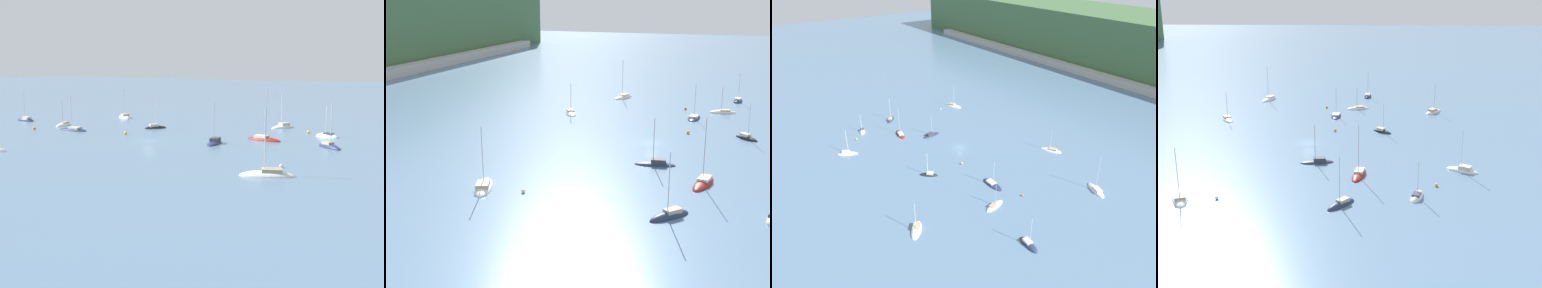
{
  "view_description": "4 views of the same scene",
  "coord_description": "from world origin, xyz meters",
  "views": [
    {
      "loc": [
        -62.3,
        95.97,
        17.91
      ],
      "look_at": [
        -15.04,
        7.94,
        1.65
      ],
      "focal_mm": 50.0,
      "sensor_mm": 36.0,
      "label": 1
    },
    {
      "loc": [
        -105.95,
        -19.85,
        30.29
      ],
      "look_at": [
        -17.56,
        10.23,
        3.63
      ],
      "focal_mm": 50.0,
      "sensor_mm": 36.0,
      "label": 2
    },
    {
      "loc": [
        98.34,
        -67.22,
        63.61
      ],
      "look_at": [
        2.57,
        0.18,
        2.45
      ],
      "focal_mm": 35.0,
      "sensor_mm": 36.0,
      "label": 3
    },
    {
      "loc": [
        -125.18,
        -14.0,
        40.52
      ],
      "look_at": [
        -9.73,
        -10.61,
        2.98
      ],
      "focal_mm": 50.0,
      "sensor_mm": 36.0,
      "label": 4
    }
  ],
  "objects": [
    {
      "name": "sailboat_2",
      "position": [
        -36.71,
        -9.79,
        0.11
      ],
      "size": [
        6.37,
        5.9,
        10.48
      ],
      "rotation": [
        0.0,
        0.0,
        2.42
      ],
      "color": "#232D4C",
      "rests_on": "ground_plane"
    },
    {
      "name": "sailboat_0",
      "position": [
        34.33,
        -11.8,
        0.06
      ],
      "size": [
        3.9,
        7.33,
        7.58
      ],
      "rotation": [
        0.0,
        0.0,
        1.83
      ],
      "color": "white",
      "rests_on": "ground_plane"
    },
    {
      "name": "sailboat_6",
      "position": [
        -14.24,
        -3.52,
        0.15
      ],
      "size": [
        3.56,
        7.71,
        9.27
      ],
      "rotation": [
        0.0,
        0.0,
        1.73
      ],
      "color": "#232D4C",
      "rests_on": "ground_plane"
    },
    {
      "name": "mooring_buoy_0",
      "position": [
        10.21,
        -6.1,
        0.36
      ],
      "size": [
        0.72,
        0.72,
        0.72
      ],
      "color": "yellow",
      "rests_on": "ground_plane"
    },
    {
      "name": "sailboat_12",
      "position": [
        45.75,
        17.64,
        0.11
      ],
      "size": [
        8.54,
        5.39,
        12.17
      ],
      "rotation": [
        0.0,
        0.0,
        2.76
      ],
      "color": "silver",
      "rests_on": "ground_plane"
    },
    {
      "name": "sailboat_5",
      "position": [
        30.62,
        -34.41,
        0.1
      ],
      "size": [
        7.32,
        6.46,
        9.55
      ],
      "rotation": [
        0.0,
        0.0,
        5.63
      ],
      "color": "silver",
      "rests_on": "ground_plane"
    },
    {
      "name": "sailboat_3",
      "position": [
        25.61,
        -5.51,
        0.08
      ],
      "size": [
        8.32,
        2.92,
        9.1
      ],
      "rotation": [
        0.0,
        0.0,
        6.28
      ],
      "color": "#232D4C",
      "rests_on": "ground_plane"
    },
    {
      "name": "mooring_buoy_3",
      "position": [
        35.17,
        -2.11,
        0.31
      ],
      "size": [
        0.63,
        0.63,
        0.63
      ],
      "color": "orange",
      "rests_on": "ground_plane"
    },
    {
      "name": "sailboat_11",
      "position": [
        51.01,
        -14.82,
        0.09
      ],
      "size": [
        6.55,
        2.92,
        9.16
      ],
      "rotation": [
        0.0,
        0.0,
        6.17
      ],
      "color": "#232D4C",
      "rests_on": "ground_plane"
    },
    {
      "name": "sailboat_7",
      "position": [
        20.74,
        25.25,
        0.08
      ],
      "size": [
        8.03,
        5.66,
        8.8
      ],
      "rotation": [
        0.0,
        0.0,
        3.59
      ],
      "color": "white",
      "rests_on": "ground_plane"
    },
    {
      "name": "sailboat_1",
      "position": [
        -34.81,
        20.36,
        0.1
      ],
      "size": [
        9.05,
        5.71,
        10.87
      ],
      "rotation": [
        0.0,
        0.0,
        0.36
      ],
      "color": "white",
      "rests_on": "ground_plane"
    },
    {
      "name": "sailboat_10",
      "position": [
        -32.67,
        -23.86,
        0.06
      ],
      "size": [
        6.04,
        3.77,
        8.04
      ],
      "rotation": [
        0.0,
        0.0,
        5.95
      ],
      "color": "white",
      "rests_on": "ground_plane"
    },
    {
      "name": "sailboat_8",
      "position": [
        -21.68,
        -12.81,
        0.11
      ],
      "size": [
        8.6,
        3.98,
        11.96
      ],
      "rotation": [
        0.0,
        0.0,
        2.96
      ],
      "color": "maroon",
      "rests_on": "ground_plane"
    },
    {
      "name": "mooring_buoy_1",
      "position": [
        -27.19,
        -28.17,
        0.34
      ],
      "size": [
        0.67,
        0.67,
        0.67
      ],
      "color": "yellow",
      "rests_on": "ground_plane"
    },
    {
      "name": "sailboat_9",
      "position": [
        -18.52,
        -34.8,
        0.13
      ],
      "size": [
        5.55,
        7.31,
        9.83
      ],
      "rotation": [
        0.0,
        0.0,
        1.06
      ],
      "color": "white",
      "rests_on": "ground_plane"
    },
    {
      "name": "sailboat_4",
      "position": [
        9.81,
        -18.52,
        0.12
      ],
      "size": [
        5.2,
        5.61,
        8.59
      ],
      "rotation": [
        0.0,
        0.0,
        4.0
      ],
      "color": "black",
      "rests_on": "ground_plane"
    },
    {
      "name": "mooring_buoy_2",
      "position": [
        -34.6,
        13.48,
        0.31
      ],
      "size": [
        0.62,
        0.62,
        0.62
      ],
      "color": "white",
      "rests_on": "ground_plane"
    },
    {
      "name": "ground_plane",
      "position": [
        0.0,
        0.0,
        0.0
      ],
      "size": [
        600.0,
        600.0,
        0.0
      ],
      "primitive_type": "plane",
      "color": "slate"
    }
  ]
}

